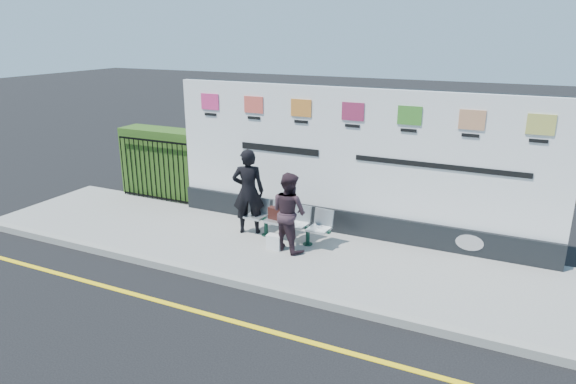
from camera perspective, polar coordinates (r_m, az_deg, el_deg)
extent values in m
plane|color=black|center=(7.98, -6.04, -14.14)|extent=(80.00, 80.00, 0.00)
cube|color=gray|center=(9.91, 1.52, -7.01)|extent=(14.00, 3.00, 0.12)
cube|color=gray|center=(8.70, -2.58, -10.67)|extent=(14.00, 0.18, 0.14)
cube|color=yellow|center=(7.98, -6.04, -14.11)|extent=(14.00, 0.10, 0.01)
cube|color=black|center=(10.79, 6.89, -3.24)|extent=(8.00, 0.30, 0.50)
cube|color=white|center=(10.35, 7.20, 4.54)|extent=(8.00, 0.14, 2.50)
cube|color=#2D5018|center=(13.37, -13.41, 3.21)|extent=(2.35, 0.70, 1.70)
imported|color=black|center=(10.55, -4.43, 0.06)|extent=(0.77, 0.66, 1.79)
imported|color=#322028|center=(9.72, 0.11, -2.21)|extent=(0.91, 0.82, 1.54)
cube|color=black|center=(10.36, -1.35, -2.40)|extent=(0.33, 0.18, 0.25)
cube|color=silver|center=(9.97, -1.52, -5.57)|extent=(0.29, 0.17, 0.29)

